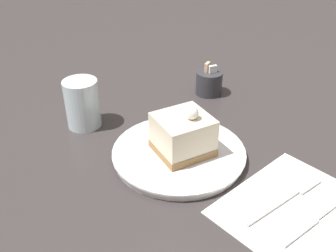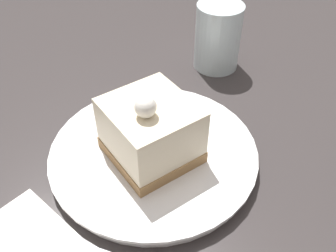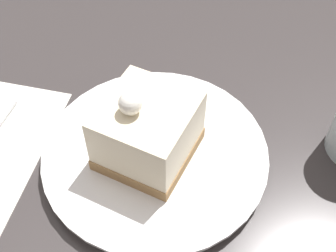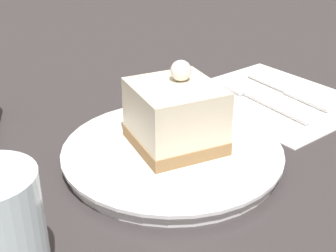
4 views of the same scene
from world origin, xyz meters
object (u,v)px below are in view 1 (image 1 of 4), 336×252
at_px(sugar_bowl, 209,82).
at_px(knife, 309,223).
at_px(fork, 290,195).
at_px(cake_slice, 183,134).
at_px(drinking_glass, 82,104).
at_px(plate, 179,153).

bearing_deg(sugar_bowl, knife, -32.28).
distance_m(fork, knife, 0.06).
relative_size(cake_slice, knife, 0.73).
bearing_deg(sugar_bowl, drinking_glass, -108.33).
xyz_separation_m(plate, knife, (0.26, 0.01, -0.00)).
xyz_separation_m(plate, cake_slice, (0.01, 0.00, 0.04)).
bearing_deg(cake_slice, fork, 29.33).
relative_size(sugar_bowl, drinking_glass, 0.76).
distance_m(fork, sugar_bowl, 0.39).
height_order(cake_slice, knife, cake_slice).
xyz_separation_m(fork, drinking_glass, (-0.43, -0.10, 0.05)).
distance_m(fork, drinking_glass, 0.45).
distance_m(cake_slice, drinking_glass, 0.24).
xyz_separation_m(fork, knife, (0.05, -0.04, 0.00)).
height_order(cake_slice, fork, cake_slice).
bearing_deg(cake_slice, drinking_glass, -149.13).
bearing_deg(knife, sugar_bowl, 156.98).
xyz_separation_m(knife, sugar_bowl, (-0.38, 0.24, 0.02)).
xyz_separation_m(knife, drinking_glass, (-0.48, -0.06, 0.05)).
distance_m(plate, fork, 0.21).
xyz_separation_m(sugar_bowl, drinking_glass, (-0.10, -0.30, 0.02)).
bearing_deg(fork, plate, -158.78).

